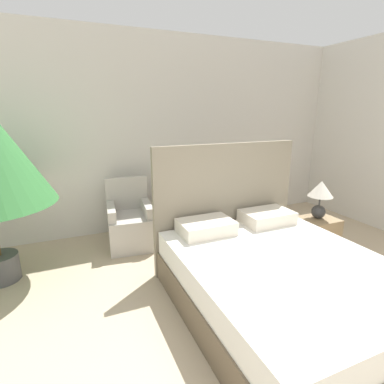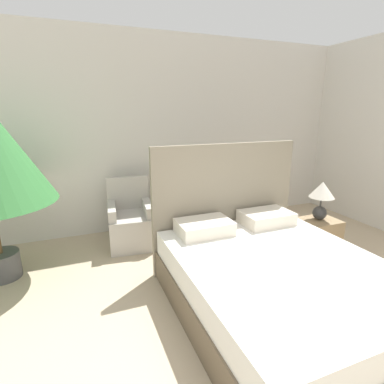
# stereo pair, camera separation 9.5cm
# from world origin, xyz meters

# --- Properties ---
(wall_back) EXTENTS (10.00, 0.06, 2.90)m
(wall_back) POSITION_xyz_m (0.00, 3.94, 1.45)
(wall_back) COLOR silver
(wall_back) RESTS_ON ground_plane
(bed) EXTENTS (1.76, 2.15, 1.46)m
(bed) POSITION_xyz_m (0.23, 1.41, 0.32)
(bed) COLOR brown
(bed) RESTS_ON ground_plane
(armchair_near_window_left) EXTENTS (0.64, 0.70, 0.91)m
(armchair_near_window_left) POSITION_xyz_m (-0.73, 3.32, 0.28)
(armchair_near_window_left) COLOR #B7B2A8
(armchair_near_window_left) RESTS_ON ground_plane
(armchair_near_window_right) EXTENTS (0.58, 0.65, 0.91)m
(armchair_near_window_right) POSITION_xyz_m (0.25, 3.32, 0.28)
(armchair_near_window_right) COLOR #B7B2A8
(armchair_near_window_right) RESTS_ON ground_plane
(nightstand) EXTENTS (0.52, 0.39, 0.47)m
(nightstand) POSITION_xyz_m (1.43, 2.15, 0.23)
(nightstand) COLOR #937A56
(nightstand) RESTS_ON ground_plane
(table_lamp) EXTENTS (0.31, 0.31, 0.49)m
(table_lamp) POSITION_xyz_m (1.46, 2.17, 0.79)
(table_lamp) COLOR #333333
(table_lamp) RESTS_ON nightstand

